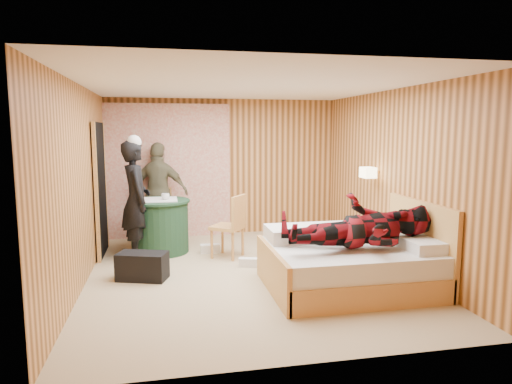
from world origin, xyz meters
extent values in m
cube|color=tan|center=(0.00, 0.00, 0.00)|extent=(4.20, 5.00, 0.01)
cube|color=white|center=(0.00, 0.00, 2.50)|extent=(4.20, 5.00, 0.01)
cube|color=tan|center=(0.00, 2.50, 1.25)|extent=(4.20, 0.02, 2.50)
cube|color=tan|center=(-2.10, 0.00, 1.25)|extent=(0.02, 5.00, 2.50)
cube|color=tan|center=(2.10, 0.00, 1.25)|extent=(0.02, 5.00, 2.50)
cube|color=beige|center=(-1.00, 2.43, 1.20)|extent=(2.20, 0.08, 2.40)
cube|color=black|center=(-2.06, 1.40, 1.02)|extent=(0.06, 0.90, 2.05)
cylinder|color=gold|center=(2.00, 0.45, 1.30)|extent=(0.18, 0.04, 0.04)
cube|color=beige|center=(1.92, 0.45, 1.30)|extent=(0.18, 0.24, 0.16)
cube|color=#E2B75C|center=(1.10, -0.82, 0.14)|extent=(1.92, 1.53, 0.29)
cube|color=silver|center=(1.10, -0.82, 0.41)|extent=(1.86, 1.48, 0.24)
cube|color=#E2B75C|center=(0.14, -0.82, 0.27)|extent=(0.06, 1.53, 0.54)
cube|color=#E2B75C|center=(2.06, -0.82, 0.53)|extent=(0.06, 1.53, 1.05)
cube|color=silver|center=(1.85, -1.19, 0.59)|extent=(0.36, 0.53, 0.13)
cube|color=silver|center=(1.85, -0.46, 0.59)|extent=(0.36, 0.53, 0.13)
cube|color=silver|center=(0.76, -0.39, 0.61)|extent=(1.15, 0.58, 0.17)
cube|color=#E2B75C|center=(1.88, 0.20, 0.26)|extent=(0.38, 0.52, 0.52)
cube|color=#E2B75C|center=(1.88, 0.20, 0.42)|extent=(0.39, 0.53, 0.03)
cylinder|color=#1C3C23|center=(-1.17, 1.35, 0.41)|extent=(0.89, 0.89, 0.82)
cylinder|color=#1C3C23|center=(-1.17, 1.35, 0.82)|extent=(0.96, 0.96, 0.03)
cube|color=silver|center=(-1.17, 1.35, 0.85)|extent=(0.70, 0.70, 0.01)
cube|color=#E2B75C|center=(-1.17, 2.02, 0.45)|extent=(0.43, 0.43, 0.05)
cube|color=#E2B75C|center=(-1.18, 2.21, 0.70)|extent=(0.42, 0.05, 0.46)
cylinder|color=#E2B75C|center=(-1.34, 1.85, 0.21)|extent=(0.04, 0.04, 0.43)
cylinder|color=#E2B75C|center=(-1.01, 2.19, 0.21)|extent=(0.04, 0.04, 0.43)
cube|color=#E2B75C|center=(-0.16, 0.85, 0.47)|extent=(0.60, 0.60, 0.05)
cube|color=#E2B75C|center=(0.00, 0.74, 0.72)|extent=(0.28, 0.38, 0.48)
cylinder|color=#E2B75C|center=(-0.21, 1.10, 0.22)|extent=(0.04, 0.04, 0.45)
cylinder|color=#E2B75C|center=(-0.12, 0.61, 0.22)|extent=(0.04, 0.04, 0.45)
cube|color=black|center=(-1.39, 0.01, 0.18)|extent=(0.70, 0.52, 0.36)
cube|color=silver|center=(-0.40, 1.14, 0.07)|extent=(0.31, 0.14, 0.14)
cube|color=silver|center=(0.06, 0.29, 0.06)|extent=(0.30, 0.18, 0.12)
imported|color=black|center=(-1.51, 1.06, 0.89)|extent=(0.56, 0.73, 1.78)
imported|color=brown|center=(-1.17, 2.15, 0.86)|extent=(1.09, 0.72, 1.72)
imported|color=maroon|center=(1.15, -1.02, 0.96)|extent=(0.86, 0.67, 1.77)
imported|color=silver|center=(1.88, 0.15, 0.53)|extent=(0.19, 0.24, 0.02)
imported|color=silver|center=(1.88, 0.15, 0.55)|extent=(0.20, 0.25, 0.02)
imported|color=silver|center=(1.88, 0.33, 0.56)|extent=(0.10, 0.10, 0.09)
imported|color=silver|center=(-1.07, 1.30, 0.90)|extent=(0.14, 0.14, 0.10)
camera|label=1|loc=(-1.08, -5.90, 1.92)|focal=32.00mm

